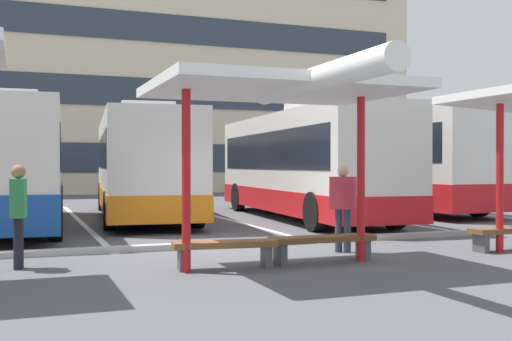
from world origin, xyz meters
TOP-DOWN VIEW (x-y plane):
  - ground_plane at (0.00, 0.00)m, footprint 160.00×160.00m
  - terminal_building at (0.03, 31.26)m, footprint 41.89×13.65m
  - coach_bus_1 at (-4.03, 6.34)m, footprint 3.23×10.53m
  - coach_bus_2 at (-0.18, 8.09)m, footprint 3.54×10.74m
  - coach_bus_3 at (4.48, 5.98)m, footprint 3.22×10.78m
  - coach_bus_4 at (8.65, 8.30)m, footprint 3.15×10.97m
  - lane_stripe_2 at (-2.15, 7.17)m, footprint 0.16×14.00m
  - lane_stripe_3 at (2.15, 7.17)m, footprint 0.16×14.00m
  - lane_stripe_4 at (6.44, 7.17)m, footprint 0.16×14.00m
  - lane_stripe_5 at (10.73, 7.17)m, footprint 0.16×14.00m
  - waiting_shelter_1 at (0.17, -2.49)m, footprint 4.12×5.04m
  - bench_1 at (-0.73, -2.14)m, footprint 1.72×0.61m
  - bench_2 at (1.07, -2.05)m, footprint 1.90×0.43m
  - platform_kerb at (0.00, 0.37)m, footprint 44.00×0.24m
  - waiting_passenger_0 at (-3.84, -0.96)m, footprint 0.27×0.50m
  - waiting_passenger_1 at (1.97, -1.13)m, footprint 0.51×0.49m

SIDE VIEW (x-z plane):
  - ground_plane at x=0.00m, z-range 0.00..0.00m
  - lane_stripe_2 at x=-2.15m, z-range 0.00..0.01m
  - lane_stripe_3 at x=2.15m, z-range 0.00..0.01m
  - lane_stripe_4 at x=6.44m, z-range 0.00..0.01m
  - lane_stripe_5 at x=10.73m, z-range 0.00..0.01m
  - platform_kerb at x=0.00m, z-range 0.00..0.12m
  - bench_1 at x=-0.73m, z-range 0.11..0.56m
  - bench_2 at x=1.07m, z-range 0.12..0.57m
  - waiting_passenger_1 at x=1.97m, z-range 0.13..1.80m
  - waiting_passenger_0 at x=-3.84m, z-range 0.13..1.81m
  - coach_bus_1 at x=-4.03m, z-range -0.14..3.32m
  - coach_bus_2 at x=-0.18m, z-range -0.13..3.35m
  - coach_bus_3 at x=4.48m, z-range -0.12..3.46m
  - coach_bus_4 at x=8.65m, z-range -0.13..3.70m
  - waiting_shelter_1 at x=0.17m, z-range 1.33..4.41m
  - terminal_building at x=0.03m, z-range -1.37..16.65m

